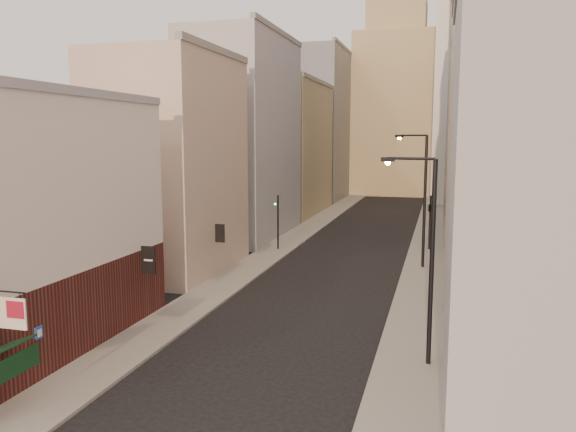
% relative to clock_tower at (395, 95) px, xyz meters
% --- Properties ---
extents(sidewalk_left, '(3.00, 140.00, 0.15)m').
position_rel_clock_tower_xyz_m(sidewalk_left, '(-5.50, -37.00, -17.56)').
color(sidewalk_left, gray).
rests_on(sidewalk_left, ground).
extents(sidewalk_right, '(3.00, 140.00, 0.15)m').
position_rel_clock_tower_xyz_m(sidewalk_right, '(7.50, -37.00, -17.56)').
color(sidewalk_right, gray).
rests_on(sidewalk_right, ground).
extents(near_building_left, '(8.30, 23.04, 12.30)m').
position_rel_clock_tower_xyz_m(near_building_left, '(-9.99, -83.00, -11.61)').
color(near_building_left, '#562721').
rests_on(near_building_left, ground).
extents(left_bldg_beige, '(8.00, 12.00, 16.00)m').
position_rel_clock_tower_xyz_m(left_bldg_beige, '(-11.00, -66.00, -9.63)').
color(left_bldg_beige, '#BEA68F').
rests_on(left_bldg_beige, ground).
extents(left_bldg_grey, '(8.00, 16.00, 20.00)m').
position_rel_clock_tower_xyz_m(left_bldg_grey, '(-11.00, -50.00, -7.63)').
color(left_bldg_grey, '#A0A0A6').
rests_on(left_bldg_grey, ground).
extents(left_bldg_tan, '(8.00, 18.00, 17.00)m').
position_rel_clock_tower_xyz_m(left_bldg_tan, '(-11.00, -32.00, -9.13)').
color(left_bldg_tan, tan).
rests_on(left_bldg_tan, ground).
extents(left_bldg_wingrid, '(8.00, 20.00, 24.00)m').
position_rel_clock_tower_xyz_m(left_bldg_wingrid, '(-11.00, -12.00, -5.63)').
color(left_bldg_wingrid, gray).
rests_on(left_bldg_wingrid, ground).
extents(right_bldg_grey, '(8.00, 16.00, 16.00)m').
position_rel_clock_tower_xyz_m(right_bldg_grey, '(13.00, -80.00, -9.63)').
color(right_bldg_grey, '#A0A0A6').
rests_on(right_bldg_grey, ground).
extents(right_bldg_beige, '(8.00, 16.00, 20.00)m').
position_rel_clock_tower_xyz_m(right_bldg_beige, '(13.00, -62.00, -7.63)').
color(right_bldg_beige, '#BEA68F').
rests_on(right_bldg_beige, ground).
extents(right_bldg_wingrid, '(8.00, 20.00, 26.00)m').
position_rel_clock_tower_xyz_m(right_bldg_wingrid, '(13.00, -42.00, -4.63)').
color(right_bldg_wingrid, gray).
rests_on(right_bldg_wingrid, ground).
extents(highrise, '(21.00, 23.00, 51.20)m').
position_rel_clock_tower_xyz_m(highrise, '(19.00, -14.00, 8.02)').
color(highrise, gray).
rests_on(highrise, ground).
extents(clock_tower, '(14.00, 14.00, 44.90)m').
position_rel_clock_tower_xyz_m(clock_tower, '(0.00, 0.00, 0.00)').
color(clock_tower, tan).
rests_on(clock_tower, ground).
extents(white_tower, '(8.00, 8.00, 41.50)m').
position_rel_clock_tower_xyz_m(white_tower, '(11.00, -14.00, 0.97)').
color(white_tower, silver).
rests_on(white_tower, ground).
extents(streetlamp_near, '(2.41, 0.55, 9.24)m').
position_rel_clock_tower_xyz_m(streetlamp_near, '(8.11, -79.69, -12.36)').
color(streetlamp_near, black).
rests_on(streetlamp_near, ground).
extents(streetlamp_mid, '(2.55, 1.23, 10.31)m').
position_rel_clock_tower_xyz_m(streetlamp_mid, '(7.19, -60.40, -11.74)').
color(streetlamp_mid, black).
rests_on(streetlamp_mid, ground).
extents(traffic_light_left, '(0.58, 0.50, 5.00)m').
position_rel_clock_tower_xyz_m(traffic_light_left, '(-5.38, -56.67, -14.07)').
color(traffic_light_left, black).
rests_on(traffic_light_left, ground).
extents(traffic_light_right, '(0.65, 0.64, 5.00)m').
position_rel_clock_tower_xyz_m(traffic_light_right, '(7.74, -53.25, -13.75)').
color(traffic_light_right, black).
rests_on(traffic_light_right, ground).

